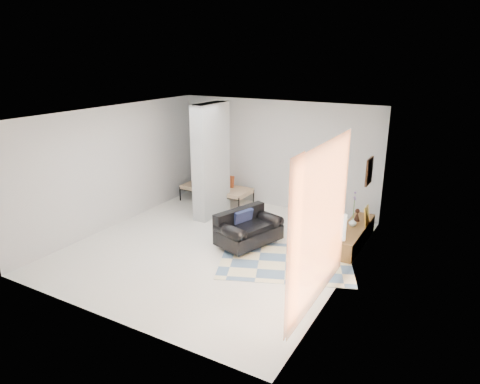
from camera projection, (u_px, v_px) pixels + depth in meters
The scene contains 17 objects.
floor at pixel (215, 247), 9.07m from camera, with size 6.00×6.00×0.00m, color white.
ceiling at pixel (212, 114), 8.21m from camera, with size 6.00×6.00×0.00m, color white.
wall_back at pixel (276, 155), 11.13m from camera, with size 6.00×6.00×0.00m, color #BBBEC0.
wall_front at pixel (101, 236), 6.16m from camera, with size 6.00×6.00×0.00m, color #BBBEC0.
wall_left at pixel (114, 167), 9.93m from camera, with size 6.00×6.00×0.00m, color #BBBEC0.
wall_right at pixel (348, 206), 7.36m from camera, with size 6.00×6.00×0.00m, color #BBBEC0.
partition_column at pixel (211, 161), 10.48m from camera, with size 0.35×1.20×2.80m, color #A5AAAC.
hallway_door at pixel (208, 160), 12.20m from camera, with size 0.85×0.06×2.04m, color white.
curtain at pixel (322, 225), 6.43m from camera, with size 2.55×2.55×0.00m, color orange.
wall_art at pixel (369, 171), 8.59m from camera, with size 0.04×0.45×0.55m, color #361C0E.
media_console at pixel (354, 235), 9.13m from camera, with size 0.45×1.94×0.80m.
loveseat at pixel (247, 229), 9.05m from camera, with size 1.17×1.53×0.76m.
daybed at pixel (216, 187), 11.72m from camera, with size 1.95×0.86×0.77m.
area_rug at pixel (286, 262), 8.38m from camera, with size 2.55×1.70×0.01m, color beige.
cylinder_lamp at pixel (344, 227), 8.34m from camera, with size 0.10×0.10×0.54m, color silver.
bronze_figurine at pixel (357, 215), 9.37m from camera, with size 0.14×0.14×0.28m, color black, non-canonical shape.
vase at pixel (353, 222), 9.09m from camera, with size 0.17×0.17×0.17m, color white.
Camera 1 is at (4.52, -6.96, 3.89)m, focal length 32.00 mm.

